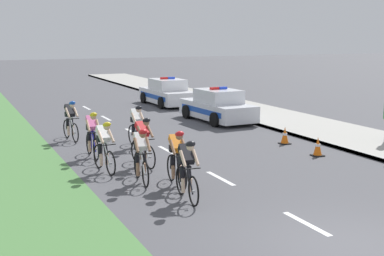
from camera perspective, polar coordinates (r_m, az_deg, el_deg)
name	(u,v)px	position (r m, az deg, el deg)	size (l,w,h in m)	color
ground_plane	(352,248)	(10.88, 16.53, -12.01)	(160.00, 160.00, 0.00)	#4C4C51
sidewalk_slab	(275,117)	(26.05, 8.80, 1.13)	(3.65, 60.00, 0.12)	#A3A099
kerb_edge	(244,120)	(25.15, 5.46, 0.90)	(0.16, 60.00, 0.13)	#9E9E99
lane_markings_centre	(168,150)	(18.71, -2.59, -2.39)	(0.14, 25.60, 0.01)	white
cyclist_lead	(187,169)	(13.00, -0.53, -4.34)	(0.45, 1.72, 1.56)	black
cyclist_second	(177,157)	(14.26, -1.63, -3.06)	(0.45, 1.72, 1.56)	black
cyclist_third	(141,154)	(14.59, -5.40, -2.80)	(0.45, 1.72, 1.56)	black
cyclist_fourth	(104,146)	(15.85, -9.27, -1.86)	(0.45, 1.72, 1.56)	black
cyclist_fifth	(143,141)	(16.46, -5.19, -1.34)	(0.45, 1.72, 1.56)	black
cyclist_sixth	(92,134)	(17.82, -10.50, -0.60)	(0.42, 1.72, 1.56)	black
cyclist_seventh	(137,126)	(19.19, -5.88, 0.26)	(0.42, 1.72, 1.56)	black
cyclist_eighth	(71,120)	(20.87, -12.70, 0.85)	(0.46, 1.72, 1.56)	black
police_car_nearest	(217,107)	(24.93, 2.70, 2.28)	(2.18, 4.49, 1.59)	silver
police_car_second	(167,93)	(30.64, -2.65, 3.71)	(2.08, 4.44, 1.59)	white
traffic_cone_near	(318,147)	(18.28, 13.14, -1.95)	(0.36, 0.36, 0.64)	black
traffic_cone_far	(285,136)	(20.04, 9.77, -0.80)	(0.36, 0.36, 0.64)	black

